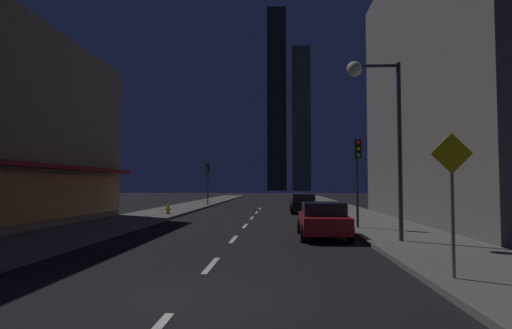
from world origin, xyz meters
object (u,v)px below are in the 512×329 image
at_px(car_parked_far, 303,203).
at_px(fire_hydrant_far_left, 168,210).
at_px(traffic_light_near_right, 358,163).
at_px(traffic_light_far_left, 208,175).
at_px(pedestrian_crossing_sign, 452,192).
at_px(street_lamp_right, 376,106).
at_px(car_parked_near, 323,220).

height_order(car_parked_far, fire_hydrant_far_left, car_parked_far).
xyz_separation_m(traffic_light_near_right, traffic_light_far_left, (-11.00, 21.40, 0.00)).
height_order(fire_hydrant_far_left, pedestrian_crossing_sign, pedestrian_crossing_sign).
xyz_separation_m(car_parked_far, street_lamp_right, (1.78, -16.31, 4.33)).
distance_m(car_parked_near, traffic_light_far_left, 25.73).
bearing_deg(car_parked_near, street_lamp_right, -45.96).
relative_size(car_parked_near, street_lamp_right, 0.64).
bearing_deg(car_parked_far, traffic_light_near_right, -80.94).
bearing_deg(pedestrian_crossing_sign, street_lamp_right, 92.13).
distance_m(car_parked_far, fire_hydrant_far_left, 10.15).
xyz_separation_m(fire_hydrant_far_left, traffic_light_far_left, (0.40, 13.04, 2.74)).
xyz_separation_m(traffic_light_far_left, street_lamp_right, (10.88, -25.79, 1.87)).
xyz_separation_m(fire_hydrant_far_left, street_lamp_right, (11.28, -12.75, 4.61)).
relative_size(fire_hydrant_far_left, traffic_light_near_right, 0.16).
height_order(traffic_light_near_right, pedestrian_crossing_sign, traffic_light_near_right).
distance_m(car_parked_near, fire_hydrant_far_left, 14.47).
bearing_deg(pedestrian_crossing_sign, traffic_light_far_left, 109.30).
xyz_separation_m(car_parked_near, street_lamp_right, (1.78, -1.84, 4.33)).
xyz_separation_m(traffic_light_near_right, street_lamp_right, (-0.12, -4.39, 1.87)).
height_order(car_parked_far, street_lamp_right, street_lamp_right).
xyz_separation_m(car_parked_near, fire_hydrant_far_left, (-9.50, 10.91, -0.29)).
bearing_deg(car_parked_far, car_parked_near, -90.00).
height_order(car_parked_near, car_parked_far, same).
bearing_deg(car_parked_far, street_lamp_right, -83.77).
bearing_deg(street_lamp_right, car_parked_far, 96.23).
xyz_separation_m(car_parked_near, traffic_light_near_right, (1.90, 2.55, 2.45)).
bearing_deg(fire_hydrant_far_left, traffic_light_near_right, -36.25).
bearing_deg(car_parked_near, fire_hydrant_far_left, 131.05).
relative_size(car_parked_near, car_parked_far, 1.00).
relative_size(traffic_light_far_left, street_lamp_right, 0.64).
distance_m(car_parked_far, pedestrian_crossing_sign, 22.35).
relative_size(car_parked_far, traffic_light_far_left, 1.01).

